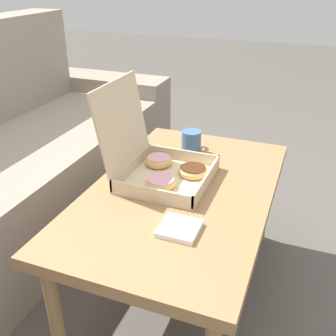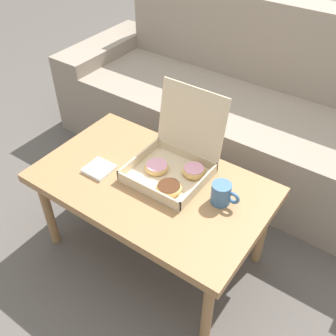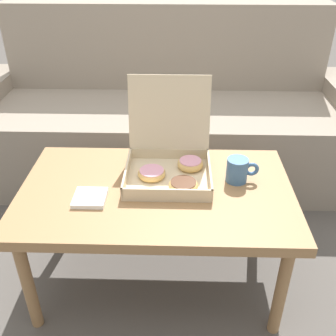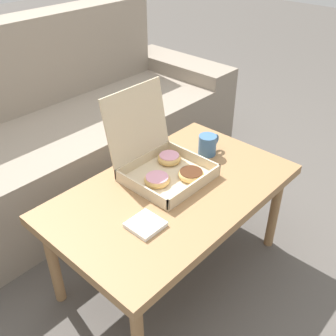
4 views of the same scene
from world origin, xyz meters
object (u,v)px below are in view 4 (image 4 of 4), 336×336
coffee_table (173,198)px  coffee_mug (208,145)px  couch (49,143)px  pastry_box (163,161)px

coffee_table → coffee_mug: bearing=11.8°
couch → coffee_mug: couch is taller
coffee_table → coffee_mug: (0.31, 0.06, 0.09)m
pastry_box → coffee_mug: 0.26m
couch → pastry_box: bearing=-86.2°
couch → pastry_box: 0.86m
coffee_table → pastry_box: size_ratio=2.85×
coffee_table → pastry_box: (0.05, 0.11, 0.11)m
pastry_box → couch: bearing=93.8°
couch → pastry_box: (0.05, -0.83, 0.21)m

